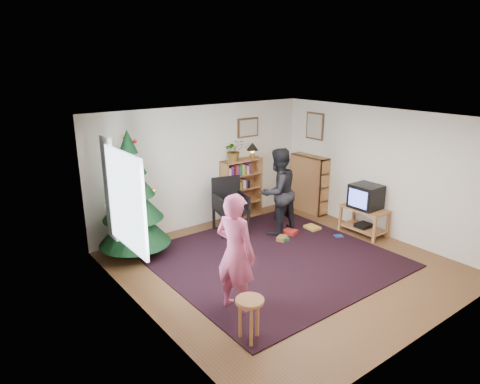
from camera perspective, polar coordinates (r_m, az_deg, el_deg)
floor at (r=7.45m, az=5.90°, el=-9.69°), size 5.00×5.00×0.00m
ceiling at (r=6.70m, az=6.56°, el=9.74°), size 5.00×5.00×0.00m
wall_back at (r=8.88m, az=-4.90°, el=3.42°), size 5.00×0.02×2.50m
wall_front at (r=5.56m, az=24.25°, el=-6.72°), size 5.00×0.02×2.50m
wall_left at (r=5.65m, az=-12.68°, el=-5.16°), size 0.02×5.00×2.50m
wall_right at (r=8.83m, az=18.14°, el=2.53°), size 0.02×5.00×2.50m
rug at (r=7.64m, az=4.36°, el=-8.83°), size 3.80×3.60×0.02m
window_pane at (r=6.10m, az=-14.96°, el=-1.15°), size 0.04×1.20×1.40m
curtain at (r=6.74m, az=-16.96°, el=0.42°), size 0.06×0.35×1.60m
picture_back at (r=9.38m, az=1.07°, el=8.58°), size 0.55×0.03×0.42m
picture_right at (r=9.74m, az=9.96°, el=8.65°), size 0.03×0.50×0.60m
christmas_tree at (r=7.65m, az=-14.14°, el=-1.72°), size 1.25×1.25×2.27m
bookshelf_back at (r=9.39m, az=0.20°, el=0.55°), size 0.95×0.30×1.30m
bookshelf_right at (r=9.90m, az=9.17°, el=1.20°), size 0.30×0.95×1.30m
tv_stand at (r=8.91m, az=16.19°, el=-3.40°), size 0.49×0.89×0.55m
crt_tv at (r=8.76m, az=16.43°, el=-0.57°), size 0.50×0.54×0.47m
armchair at (r=8.63m, az=-1.72°, el=-1.44°), size 0.74×0.75×1.10m
stool at (r=5.41m, az=1.31°, el=-15.30°), size 0.35×0.35×0.59m
person_standing at (r=5.85m, az=-0.60°, el=-8.17°), size 0.57×0.71×1.70m
person_by_chair at (r=8.43m, az=5.07°, el=0.01°), size 0.88×0.70×1.75m
potted_plant at (r=9.06m, az=-0.80°, el=5.58°), size 0.50×0.47×0.46m
table_lamp at (r=9.36m, az=1.67°, el=5.96°), size 0.26×0.26×0.34m
floor_clutter at (r=8.60m, az=8.24°, el=-5.67°), size 1.22×0.88×0.08m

